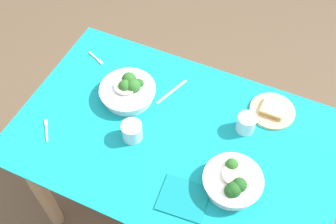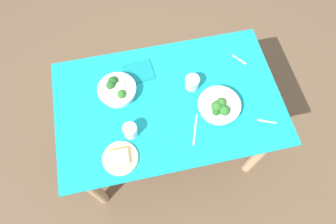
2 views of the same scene
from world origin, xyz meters
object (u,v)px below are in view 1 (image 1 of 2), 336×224
bread_side_plate (272,110)px  fork_by_far_bowl (46,129)px  broccoli_bowl_far (128,90)px  napkin_folded_upper (183,198)px  water_glass_center (132,131)px  water_glass_side (246,123)px  fork_by_near_bowl (96,58)px  table_knife_left (172,92)px  broccoli_bowl_near (233,182)px

bread_side_plate → fork_by_far_bowl: bread_side_plate is taller
broccoli_bowl_far → napkin_folded_upper: 0.53m
bread_side_plate → water_glass_center: size_ratio=2.27×
water_glass_center → water_glass_side: size_ratio=1.07×
broccoli_bowl_far → bread_side_plate: 0.61m
fork_by_far_bowl → fork_by_near_bowl: (-0.02, 0.42, -0.00)m
table_knife_left → fork_by_far_bowl: bearing=155.9°
fork_by_near_bowl → water_glass_center: bearing=-19.1°
fork_by_far_bowl → broccoli_bowl_far: bearing=-74.3°
broccoli_bowl_near → napkin_folded_upper: bearing=-141.3°
broccoli_bowl_far → water_glass_side: bearing=4.7°
fork_by_far_bowl → napkin_folded_upper: (0.62, -0.05, 0.00)m
bread_side_plate → fork_by_near_bowl: 0.82m
napkin_folded_upper → bread_side_plate: bearing=70.0°
table_knife_left → water_glass_side: bearing=-77.9°
bread_side_plate → fork_by_far_bowl: (-0.81, -0.46, -0.01)m
water_glass_side → water_glass_center: bearing=-150.9°
broccoli_bowl_near → bread_side_plate: broccoli_bowl_near is taller
broccoli_bowl_near → water_glass_center: broccoli_bowl_near is taller
water_glass_side → fork_by_near_bowl: bearing=173.3°
fork_by_near_bowl → table_knife_left: size_ratio=0.55×
water_glass_side → bread_side_plate: bearing=58.7°
broccoli_bowl_far → table_knife_left: bearing=30.2°
water_glass_center → fork_by_near_bowl: bearing=138.4°
water_glass_center → water_glass_side: (0.40, 0.22, 0.00)m
water_glass_side → table_knife_left: water_glass_side is taller
broccoli_bowl_near → bread_side_plate: bearing=84.0°
broccoli_bowl_near → fork_by_far_bowl: broccoli_bowl_near is taller
water_glass_side → table_knife_left: (-0.35, 0.05, -0.04)m
napkin_folded_upper → table_knife_left: bearing=119.0°
broccoli_bowl_far → water_glass_center: 0.21m
bread_side_plate → broccoli_bowl_far: bearing=-163.9°
bread_side_plate → napkin_folded_upper: size_ratio=1.09×
bread_side_plate → water_glass_side: size_ratio=2.42×
water_glass_side → broccoli_bowl_near: bearing=-82.3°
fork_by_near_bowl → bread_side_plate: bearing=25.2°
water_glass_side → table_knife_left: size_ratio=0.43×
broccoli_bowl_far → water_glass_side: (0.51, 0.04, 0.00)m
water_glass_center → fork_by_far_bowl: water_glass_center is taller
broccoli_bowl_far → water_glass_side: broccoli_bowl_far is taller
broccoli_bowl_near → napkin_folded_upper: 0.19m
broccoli_bowl_far → broccoli_bowl_near: bearing=-22.5°
broccoli_bowl_far → fork_by_near_bowl: size_ratio=2.40×
broccoli_bowl_near → water_glass_center: (-0.43, 0.05, 0.00)m
broccoli_bowl_far → fork_by_near_bowl: (-0.24, 0.13, -0.03)m
napkin_folded_upper → fork_by_far_bowl: bearing=175.8°
water_glass_center → fork_by_far_bowl: 0.35m
water_glass_center → napkin_folded_upper: (0.29, -0.16, -0.04)m
napkin_folded_upper → water_glass_side: bearing=74.3°
water_glass_center → table_knife_left: water_glass_center is taller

